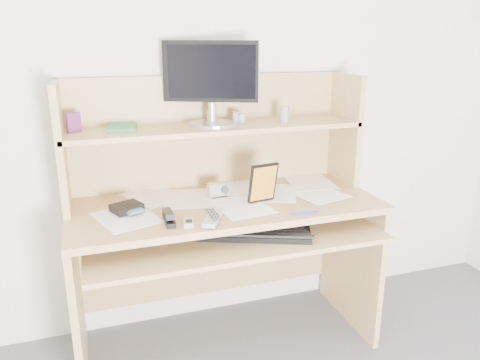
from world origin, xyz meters
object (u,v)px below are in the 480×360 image
object	(u,v)px
game_case	(263,183)
keyboard	(254,232)
desk	(221,208)
tv_remote	(213,217)
monitor	(211,81)

from	to	relation	value
game_case	keyboard	bearing A→B (deg)	-135.26
desk	tv_remote	world-z (taller)	desk
game_case	desk	bearing A→B (deg)	126.99
keyboard	tv_remote	distance (m)	0.21
desk	monitor	distance (m)	0.60
keyboard	desk	bearing A→B (deg)	128.55
tv_remote	monitor	xyz separation A→B (m)	(0.10, 0.37, 0.52)
desk	monitor	size ratio (longest dim) A/B	3.41
desk	game_case	bearing A→B (deg)	-44.23
keyboard	tv_remote	bearing A→B (deg)	-150.86
monitor	desk	bearing A→B (deg)	-57.49
keyboard	monitor	distance (m)	0.72
keyboard	game_case	bearing A→B (deg)	75.57
desk	tv_remote	distance (m)	0.31
desk	tv_remote	size ratio (longest dim) A/B	7.42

